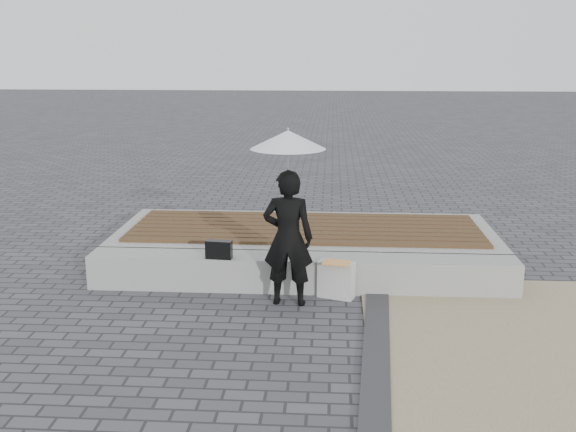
% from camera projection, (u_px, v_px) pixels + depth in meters
% --- Properties ---
extents(ground, '(80.00, 80.00, 0.00)m').
position_uv_depth(ground, '(293.00, 346.00, 6.40)').
color(ground, '#4B4B50').
rests_on(ground, ground).
extents(edging_band, '(0.61, 5.20, 0.04)m').
position_uv_depth(edging_band, '(376.00, 371.00, 5.87)').
color(edging_band, '#333335').
rests_on(edging_band, ground).
extents(seating_ledge, '(5.00, 0.45, 0.40)m').
position_uv_depth(seating_ledge, '(301.00, 272.00, 7.90)').
color(seating_ledge, '#989994').
rests_on(seating_ledge, ground).
extents(timber_platform, '(5.00, 2.00, 0.40)m').
position_uv_depth(timber_platform, '(305.00, 244.00, 9.06)').
color(timber_platform, '#B0AFAA').
rests_on(timber_platform, ground).
extents(timber_decking, '(4.60, 1.60, 0.04)m').
position_uv_depth(timber_decking, '(306.00, 228.00, 9.01)').
color(timber_decking, brown).
rests_on(timber_decking, timber_platform).
extents(woman, '(0.57, 0.39, 1.51)m').
position_uv_depth(woman, '(288.00, 238.00, 7.30)').
color(woman, black).
rests_on(woman, ground).
extents(parasol, '(0.80, 0.80, 1.02)m').
position_uv_depth(parasol, '(288.00, 140.00, 7.05)').
color(parasol, '#B8B8BD').
rests_on(parasol, ground).
extents(handbag, '(0.31, 0.14, 0.21)m').
position_uv_depth(handbag, '(219.00, 250.00, 7.74)').
color(handbag, black).
rests_on(handbag, seating_ledge).
extents(canvas_tote, '(0.44, 0.29, 0.42)m').
position_uv_depth(canvas_tote, '(336.00, 280.00, 7.61)').
color(canvas_tote, silver).
rests_on(canvas_tote, ground).
extents(magazine, '(0.34, 0.28, 0.01)m').
position_uv_depth(magazine, '(337.00, 263.00, 7.51)').
color(magazine, '#DD2F47').
rests_on(magazine, canvas_tote).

